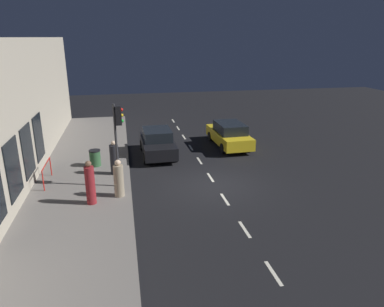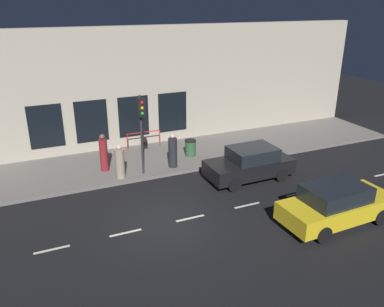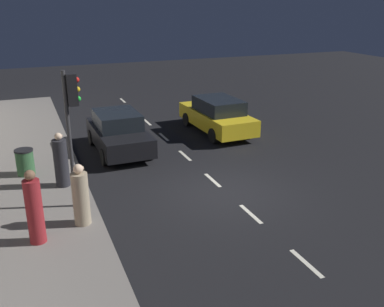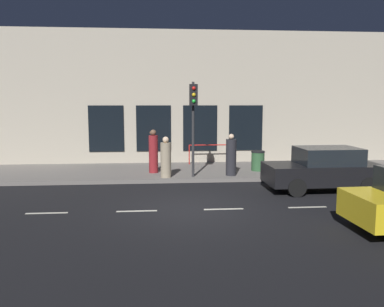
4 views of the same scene
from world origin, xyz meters
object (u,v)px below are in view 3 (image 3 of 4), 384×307
parked_car_0 (217,115)px  trash_bin (25,162)px  parked_car_1 (118,132)px  pedestrian_2 (61,162)px  pedestrian_0 (34,210)px  pedestrian_1 (81,197)px  traffic_light (72,108)px

parked_car_0 → trash_bin: 8.63m
parked_car_1 → pedestrian_2: pedestrian_2 is taller
parked_car_1 → pedestrian_0: size_ratio=2.21×
parked_car_0 → pedestrian_0: bearing=-140.5°
parked_car_0 → trash_bin: (8.26, 2.50, -0.20)m
pedestrian_0 → trash_bin: (0.11, -4.66, -0.42)m
pedestrian_0 → pedestrian_2: 3.38m
pedestrian_1 → trash_bin: (1.26, -4.15, -0.31)m
parked_car_0 → pedestrian_1: pedestrian_1 is taller
trash_bin → pedestrian_1: bearing=106.9°
traffic_light → pedestrian_1: traffic_light is taller
pedestrian_0 → trash_bin: 4.68m
parked_car_0 → pedestrian_2: pedestrian_2 is taller
pedestrian_1 → trash_bin: pedestrian_1 is taller
parked_car_1 → pedestrian_2: (2.48, 2.96, 0.15)m
parked_car_0 → pedestrian_1: 9.65m
traffic_light → parked_car_0: 9.11m
traffic_light → pedestrian_1: 2.37m
parked_car_1 → trash_bin: parked_car_1 is taller
traffic_light → parked_car_1: bearing=-115.3°
pedestrian_2 → trash_bin: (1.05, -1.41, -0.35)m
pedestrian_0 → parked_car_0: bearing=-127.6°
pedestrian_1 → parked_car_1: bearing=137.2°
parked_car_0 → pedestrian_1: size_ratio=2.76×
trash_bin → pedestrian_2: bearing=126.7°
pedestrian_0 → pedestrian_2: bearing=-95.0°
pedestrian_0 → pedestrian_2: (-0.94, -3.25, -0.08)m
parked_car_0 → traffic_light: bearing=-143.1°
pedestrian_0 → pedestrian_1: pedestrian_0 is taller
parked_car_0 → pedestrian_2: 8.20m
pedestrian_0 → pedestrian_2: size_ratio=1.08×
parked_car_1 → trash_bin: size_ratio=4.69×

